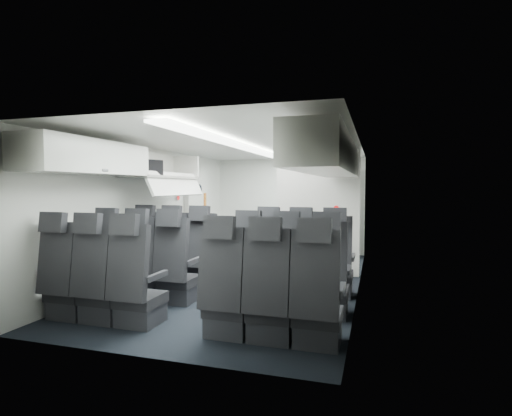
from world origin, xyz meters
The scene contains 14 objects.
cabin_shell centered at (0.00, 0.00, 1.12)m, with size 3.41×6.01×2.16m.
seat_row_front centered at (0.00, -0.53, 0.40)m, with size 3.33×0.56×1.24m.
seat_row_mid centered at (0.00, -1.43, 0.40)m, with size 3.33×0.56×1.24m.
seat_row_rear centered at (0.00, -2.33, 0.40)m, with size 3.33×0.56×1.24m.
overhead_bin_left_rear centered at (-1.40, -2.00, 1.86)m, with size 0.53×1.80×0.40m.
overhead_bin_left_front_open centered at (-1.44, -0.25, 1.74)m, with size 0.64×1.70×0.72m.
overhead_bin_right_rear centered at (1.40, -2.00, 1.86)m, with size 0.53×1.80×0.40m.
overhead_bin_right_front centered at (1.40, -0.25, 1.86)m, with size 0.53×1.70×0.40m.
bulkhead_partition centered at (0.98, 0.80, 1.08)m, with size 1.40×0.15×2.13m.
galley_unit centered at (0.95, 2.72, 0.95)m, with size 0.85×0.52×1.90m.
boarding_door centered at (-1.64, 1.55, 0.95)m, with size 0.12×1.27×1.86m.
flight_attendant centered at (0.35, 1.40, 0.85)m, with size 0.62×0.41×1.69m, color black.
carry_on_bag centered at (-1.41, -0.66, 1.79)m, with size 0.40×0.28×0.24m, color black.
papers centered at (0.54, 1.35, 1.02)m, with size 0.21×0.02×0.15m, color white.
Camera 1 is at (1.94, -6.01, 1.50)m, focal length 28.00 mm.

